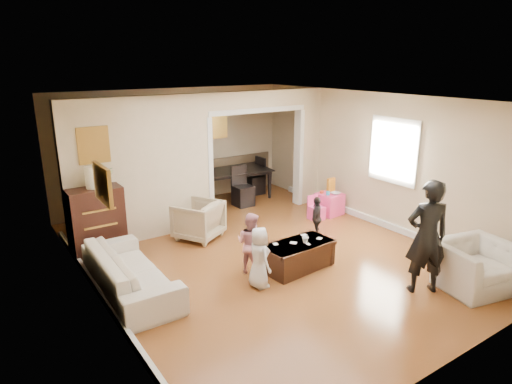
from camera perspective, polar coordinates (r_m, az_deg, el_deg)
floor at (r=7.69m, az=0.85°, el=-7.87°), size 7.00×7.00×0.00m
partition_left at (r=8.20m, az=-14.41°, el=2.78°), size 2.75×0.18×2.60m
partition_right at (r=10.12m, az=6.55°, el=5.78°), size 0.55×0.18×2.60m
partition_header at (r=9.13m, az=0.07°, el=11.84°), size 2.22×0.18×0.35m
window_pane at (r=8.75m, az=17.32°, el=5.09°), size 0.03×0.95×1.10m
framed_art_partition at (r=7.76m, az=-20.17°, el=5.68°), size 0.45×0.03×0.55m
framed_art_sofa_wall at (r=5.47m, az=-19.14°, el=0.96°), size 0.03×0.55×0.40m
framed_art_alcove at (r=10.60m, az=-4.98°, el=8.51°), size 0.45×0.03×0.55m
sofa at (r=6.63m, az=-15.89°, el=-9.78°), size 0.86×2.14×0.62m
armchair_back at (r=8.26m, az=-7.43°, el=-3.59°), size 1.04×1.05×0.71m
armchair_front at (r=7.21m, az=26.34°, el=-8.50°), size 1.22×1.12×0.68m
dresser at (r=7.89m, az=-19.78°, el=-3.63°), size 0.86×0.48×1.18m
table_lamp at (r=7.67m, az=-20.34°, el=1.78°), size 0.22×0.22×0.36m
potted_plant at (r=7.72m, az=-18.90°, el=1.88°), size 0.29×0.25×0.32m
coffee_table at (r=7.13m, az=5.41°, el=-8.13°), size 1.18×0.67×0.42m
coffee_cup at (r=7.05m, az=6.36°, el=-6.16°), size 0.11×0.11×0.09m
play_table at (r=9.62m, az=9.40°, el=-1.51°), size 0.52×0.52×0.46m
cereal_box at (r=9.66m, az=9.62°, el=0.91°), size 0.21×0.09×0.30m
cyan_cup at (r=9.44m, az=9.24°, el=-0.14°), size 0.08×0.08×0.08m
toy_block at (r=9.55m, az=8.46°, el=-0.01°), size 0.10×0.09×0.05m
play_bowl at (r=9.50m, az=10.19°, el=-0.19°), size 0.22×0.22×0.05m
dining_table at (r=10.55m, az=-3.57°, el=0.98°), size 2.11×1.36×0.69m
adult_person at (r=6.63m, az=21.12°, el=-5.41°), size 0.72×0.64×1.66m
child_kneel_a at (r=6.45m, az=0.42°, el=-8.42°), size 0.33×0.47×0.92m
child_kneel_b at (r=6.85m, az=-0.69°, el=-6.59°), size 0.54×0.59×0.97m
child_toddler at (r=8.22m, az=7.79°, el=-3.32°), size 0.47×0.48×0.81m
craft_papers at (r=7.16m, az=5.80°, el=-6.15°), size 0.83×0.41×0.00m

